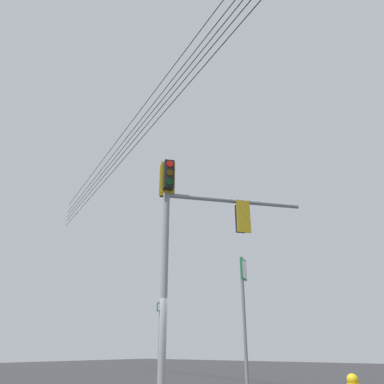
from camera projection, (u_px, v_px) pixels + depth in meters
signal_mast_assembly at (188, 224)px, 11.40m from camera, size 3.27×3.87×6.64m
route_sign_primary at (159, 336)px, 13.54m from camera, size 0.19×0.23×2.84m
route_sign_secondary at (244, 316)px, 7.52m from camera, size 0.13×0.32×3.01m
overhead_wire_span at (154, 109)px, 14.23m from camera, size 27.83×11.96×2.04m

